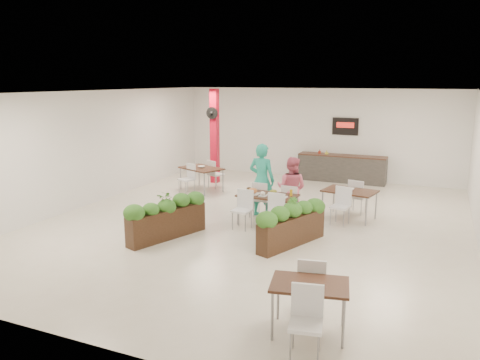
{
  "coord_description": "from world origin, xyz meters",
  "views": [
    {
      "loc": [
        4.08,
        -10.42,
        3.49
      ],
      "look_at": [
        -0.33,
        -0.21,
        1.1
      ],
      "focal_mm": 35.0,
      "sensor_mm": 36.0,
      "label": 1
    }
  ],
  "objects_px": {
    "side_table_c": "(309,292)",
    "red_column": "(215,135)",
    "main_table": "(267,199)",
    "side_table_b": "(350,195)",
    "planter_left": "(167,216)",
    "side_table_a": "(201,171)",
    "service_counter": "(342,168)",
    "planter_right": "(292,223)",
    "diner_man": "(262,180)",
    "diner_woman": "(291,188)"
  },
  "relations": [
    {
      "from": "main_table",
      "to": "diner_man",
      "type": "xyz_separation_m",
      "value": [
        -0.39,
        0.65,
        0.32
      ]
    },
    {
      "from": "main_table",
      "to": "side_table_b",
      "type": "relative_size",
      "value": 1.01
    },
    {
      "from": "service_counter",
      "to": "side_table_a",
      "type": "relative_size",
      "value": 1.81
    },
    {
      "from": "red_column",
      "to": "main_table",
      "type": "bearing_deg",
      "value": -49.01
    },
    {
      "from": "side_table_c",
      "to": "red_column",
      "type": "bearing_deg",
      "value": 112.79
    },
    {
      "from": "service_counter",
      "to": "diner_woman",
      "type": "relative_size",
      "value": 1.86
    },
    {
      "from": "diner_man",
      "to": "side_table_b",
      "type": "bearing_deg",
      "value": -160.9
    },
    {
      "from": "planter_right",
      "to": "diner_woman",
      "type": "bearing_deg",
      "value": 107.82
    },
    {
      "from": "red_column",
      "to": "side_table_c",
      "type": "relative_size",
      "value": 1.92
    },
    {
      "from": "diner_woman",
      "to": "planter_right",
      "type": "relative_size",
      "value": 0.84
    },
    {
      "from": "side_table_a",
      "to": "service_counter",
      "type": "bearing_deg",
      "value": 62.15
    },
    {
      "from": "red_column",
      "to": "diner_woman",
      "type": "height_order",
      "value": "red_column"
    },
    {
      "from": "side_table_c",
      "to": "side_table_b",
      "type": "bearing_deg",
      "value": 84.02
    },
    {
      "from": "side_table_a",
      "to": "side_table_b",
      "type": "bearing_deg",
      "value": 8.5
    },
    {
      "from": "diner_man",
      "to": "planter_left",
      "type": "distance_m",
      "value": 2.86
    },
    {
      "from": "side_table_a",
      "to": "side_table_c",
      "type": "height_order",
      "value": "same"
    },
    {
      "from": "service_counter",
      "to": "diner_woman",
      "type": "xyz_separation_m",
      "value": [
        -0.28,
        -5.02,
        0.31
      ]
    },
    {
      "from": "diner_man",
      "to": "service_counter",
      "type": "bearing_deg",
      "value": -98.99
    },
    {
      "from": "diner_woman",
      "to": "planter_right",
      "type": "xyz_separation_m",
      "value": [
        0.59,
        -1.84,
        -0.3
      ]
    },
    {
      "from": "main_table",
      "to": "side_table_c",
      "type": "height_order",
      "value": "same"
    },
    {
      "from": "side_table_a",
      "to": "side_table_c",
      "type": "relative_size",
      "value": 0.99
    },
    {
      "from": "diner_man",
      "to": "diner_woman",
      "type": "distance_m",
      "value": 0.81
    },
    {
      "from": "side_table_a",
      "to": "planter_left",
      "type": "bearing_deg",
      "value": -48.8
    },
    {
      "from": "side_table_a",
      "to": "side_table_b",
      "type": "distance_m",
      "value": 5.08
    },
    {
      "from": "diner_man",
      "to": "side_table_c",
      "type": "distance_m",
      "value": 5.84
    },
    {
      "from": "main_table",
      "to": "side_table_c",
      "type": "xyz_separation_m",
      "value": [
        2.28,
        -4.53,
        -0.02
      ]
    },
    {
      "from": "red_column",
      "to": "side_table_c",
      "type": "height_order",
      "value": "red_column"
    },
    {
      "from": "diner_man",
      "to": "side_table_a",
      "type": "height_order",
      "value": "diner_man"
    },
    {
      "from": "main_table",
      "to": "planter_right",
      "type": "relative_size",
      "value": 0.88
    },
    {
      "from": "main_table",
      "to": "side_table_a",
      "type": "distance_m",
      "value": 4.04
    },
    {
      "from": "diner_man",
      "to": "diner_woman",
      "type": "height_order",
      "value": "diner_man"
    },
    {
      "from": "main_table",
      "to": "planter_left",
      "type": "distance_m",
      "value": 2.52
    },
    {
      "from": "side_table_b",
      "to": "red_column",
      "type": "bearing_deg",
      "value": 164.2
    },
    {
      "from": "diner_man",
      "to": "red_column",
      "type": "bearing_deg",
      "value": -44.09
    },
    {
      "from": "diner_man",
      "to": "planter_right",
      "type": "bearing_deg",
      "value": 130.21
    },
    {
      "from": "side_table_b",
      "to": "diner_man",
      "type": "bearing_deg",
      "value": -153.25
    },
    {
      "from": "main_table",
      "to": "side_table_b",
      "type": "xyz_separation_m",
      "value": [
        1.77,
        1.27,
        -0.0
      ]
    },
    {
      "from": "main_table",
      "to": "service_counter",
      "type": "bearing_deg",
      "value": 83.09
    },
    {
      "from": "diner_man",
      "to": "planter_right",
      "type": "xyz_separation_m",
      "value": [
        1.39,
        -1.84,
        -0.45
      ]
    },
    {
      "from": "red_column",
      "to": "diner_man",
      "type": "xyz_separation_m",
      "value": [
        2.92,
        -3.16,
        -0.69
      ]
    },
    {
      "from": "red_column",
      "to": "planter_right",
      "type": "xyz_separation_m",
      "value": [
        4.31,
        -5.0,
        -1.14
      ]
    },
    {
      "from": "diner_woman",
      "to": "service_counter",
      "type": "bearing_deg",
      "value": -90.04
    },
    {
      "from": "service_counter",
      "to": "side_table_a",
      "type": "bearing_deg",
      "value": -140.68
    },
    {
      "from": "diner_man",
      "to": "planter_right",
      "type": "relative_size",
      "value": 0.99
    },
    {
      "from": "main_table",
      "to": "planter_right",
      "type": "distance_m",
      "value": 1.56
    },
    {
      "from": "side_table_c",
      "to": "planter_left",
      "type": "bearing_deg",
      "value": 135.08
    },
    {
      "from": "planter_left",
      "to": "planter_right",
      "type": "distance_m",
      "value": 2.78
    },
    {
      "from": "red_column",
      "to": "planter_left",
      "type": "height_order",
      "value": "red_column"
    },
    {
      "from": "planter_left",
      "to": "side_table_a",
      "type": "relative_size",
      "value": 1.21
    },
    {
      "from": "diner_woman",
      "to": "red_column",
      "type": "bearing_deg",
      "value": -37.18
    }
  ]
}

